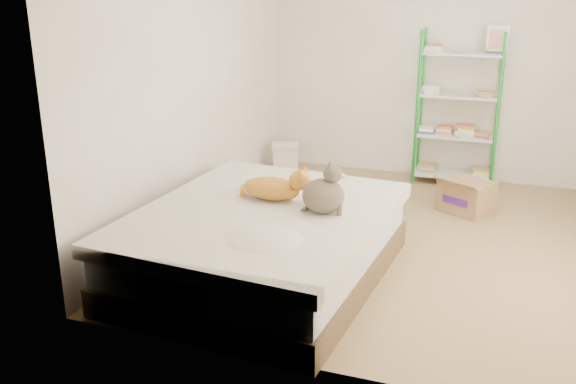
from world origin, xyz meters
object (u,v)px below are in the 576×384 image
at_px(grey_cat, 323,188).
at_px(shelf_unit, 458,113).
at_px(white_bin, 286,159).
at_px(bed, 263,244).
at_px(orange_cat, 272,186).
at_px(cardboard_box, 466,196).

relative_size(grey_cat, shelf_unit, 0.22).
xyz_separation_m(grey_cat, shelf_unit, (0.71, 2.83, 0.06)).
bearing_deg(white_bin, bed, -74.05).
distance_m(bed, shelf_unit, 3.19).
bearing_deg(grey_cat, orange_cat, 55.90).
bearing_deg(cardboard_box, shelf_unit, 131.48).
distance_m(grey_cat, shelf_unit, 2.92).
height_order(bed, white_bin, bed).
relative_size(shelf_unit, white_bin, 4.57).
relative_size(bed, orange_cat, 4.15).
bearing_deg(grey_cat, bed, 87.09).
relative_size(bed, grey_cat, 6.02).
bearing_deg(orange_cat, bed, -81.18).
bearing_deg(cardboard_box, orange_cat, -100.05).
bearing_deg(bed, orange_cat, 99.72).
relative_size(orange_cat, cardboard_box, 0.92).
xyz_separation_m(bed, white_bin, (-0.76, 2.65, -0.10)).
distance_m(grey_cat, white_bin, 2.88).
bearing_deg(grey_cat, shelf_unit, -29.41).
height_order(bed, grey_cat, grey_cat).
bearing_deg(white_bin, grey_cat, -64.69).
bearing_deg(white_bin, cardboard_box, -16.43).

